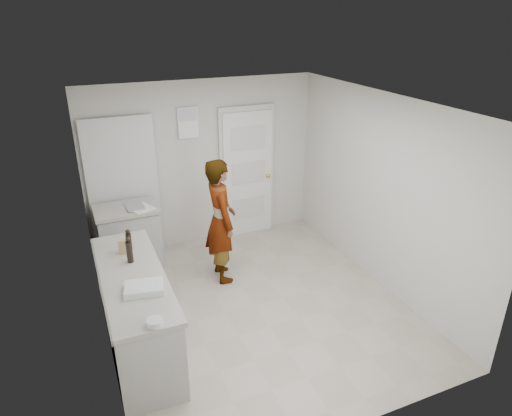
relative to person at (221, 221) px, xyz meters
name	(u,v)px	position (x,y,z in m)	size (l,w,h in m)	color
ground	(255,305)	(0.15, -0.80, -0.85)	(4.00, 4.00, 0.00)	#AB9F8F
room_shell	(194,180)	(-0.03, 1.15, 0.18)	(4.00, 4.00, 4.00)	beige
main_counter	(137,315)	(-1.30, -1.00, -0.42)	(0.64, 1.96, 0.93)	#B6B6B1
side_counter	(130,240)	(-1.10, 0.75, -0.42)	(0.84, 0.61, 0.93)	#B6B6B1
person	(221,221)	(0.00, 0.00, 0.00)	(0.62, 0.41, 1.69)	silver
cake_mix_box	(123,247)	(-1.31, -0.53, 0.16)	(0.10, 0.05, 0.16)	#97774B
spice_jar	(128,238)	(-1.22, -0.26, 0.12)	(0.05, 0.05, 0.08)	tan
oil_cruet_a	(129,240)	(-1.23, -0.46, 0.20)	(0.06, 0.06, 0.25)	black
oil_cruet_b	(129,250)	(-1.27, -0.75, 0.22)	(0.07, 0.07, 0.30)	black
baking_dish	(144,288)	(-1.24, -1.35, 0.11)	(0.41, 0.32, 0.06)	silver
egg_bowl	(155,322)	(-1.25, -1.90, 0.11)	(0.14, 0.14, 0.06)	silver
papers	(140,208)	(-0.92, 0.66, 0.08)	(0.28, 0.36, 0.01)	white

